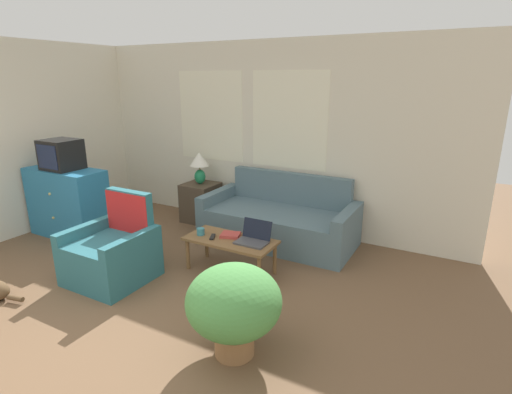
{
  "coord_description": "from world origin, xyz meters",
  "views": [
    {
      "loc": [
        2.79,
        -1.43,
        2.1
      ],
      "look_at": [
        0.62,
        2.53,
        0.75
      ],
      "focal_mm": 28.0,
      "sensor_mm": 36.0,
      "label": 1
    }
  ],
  "objects_px": {
    "television": "(61,155)",
    "table_lamp": "(199,164)",
    "armchair": "(114,254)",
    "cup_navy": "(201,232)",
    "laptop": "(253,238)",
    "coffee_table": "(230,243)",
    "potted_plant": "(234,304)",
    "tv_remote": "(213,237)",
    "couch": "(280,221)",
    "book_red": "(230,235)"
  },
  "relations": [
    {
      "from": "table_lamp",
      "to": "laptop",
      "type": "relative_size",
      "value": 1.38
    },
    {
      "from": "potted_plant",
      "to": "cup_navy",
      "type": "bearing_deg",
      "value": 135.36
    },
    {
      "from": "book_red",
      "to": "cup_navy",
      "type": "bearing_deg",
      "value": -159.12
    },
    {
      "from": "television",
      "to": "potted_plant",
      "type": "bearing_deg",
      "value": -17.47
    },
    {
      "from": "television",
      "to": "cup_navy",
      "type": "xyz_separation_m",
      "value": [
        2.16,
        0.09,
        -0.71
      ]
    },
    {
      "from": "coffee_table",
      "to": "tv_remote",
      "type": "relative_size",
      "value": 6.6
    },
    {
      "from": "couch",
      "to": "armchair",
      "type": "relative_size",
      "value": 2.17
    },
    {
      "from": "laptop",
      "to": "tv_remote",
      "type": "xyz_separation_m",
      "value": [
        -0.46,
        -0.11,
        -0.04
      ]
    },
    {
      "from": "armchair",
      "to": "tv_remote",
      "type": "relative_size",
      "value": 5.96
    },
    {
      "from": "table_lamp",
      "to": "tv_remote",
      "type": "height_order",
      "value": "table_lamp"
    },
    {
      "from": "laptop",
      "to": "potted_plant",
      "type": "relative_size",
      "value": 0.46
    },
    {
      "from": "couch",
      "to": "coffee_table",
      "type": "distance_m",
      "value": 1.09
    },
    {
      "from": "coffee_table",
      "to": "potted_plant",
      "type": "bearing_deg",
      "value": -56.62
    },
    {
      "from": "couch",
      "to": "cup_navy",
      "type": "xyz_separation_m",
      "value": [
        -0.46,
        -1.14,
        0.16
      ]
    },
    {
      "from": "coffee_table",
      "to": "tv_remote",
      "type": "xyz_separation_m",
      "value": [
        -0.2,
        -0.06,
        0.06
      ]
    },
    {
      "from": "potted_plant",
      "to": "television",
      "type": "bearing_deg",
      "value": 162.53
    },
    {
      "from": "laptop",
      "to": "coffee_table",
      "type": "bearing_deg",
      "value": -168.88
    },
    {
      "from": "armchair",
      "to": "cup_navy",
      "type": "height_order",
      "value": "armchair"
    },
    {
      "from": "armchair",
      "to": "table_lamp",
      "type": "bearing_deg",
      "value": 98.01
    },
    {
      "from": "book_red",
      "to": "tv_remote",
      "type": "xyz_separation_m",
      "value": [
        -0.16,
        -0.13,
        -0.01
      ]
    },
    {
      "from": "laptop",
      "to": "table_lamp",
      "type": "bearing_deg",
      "value": 143.37
    },
    {
      "from": "television",
      "to": "laptop",
      "type": "distance_m",
      "value": 2.88
    },
    {
      "from": "television",
      "to": "coffee_table",
      "type": "xyz_separation_m",
      "value": [
        2.52,
        0.14,
        -0.79
      ]
    },
    {
      "from": "cup_navy",
      "to": "armchair",
      "type": "bearing_deg",
      "value": -134.06
    },
    {
      "from": "couch",
      "to": "book_red",
      "type": "height_order",
      "value": "couch"
    },
    {
      "from": "armchair",
      "to": "cup_navy",
      "type": "xyz_separation_m",
      "value": [
        0.66,
        0.68,
        0.15
      ]
    },
    {
      "from": "couch",
      "to": "book_red",
      "type": "xyz_separation_m",
      "value": [
        -0.13,
        -1.01,
        0.14
      ]
    },
    {
      "from": "television",
      "to": "tv_remote",
      "type": "distance_m",
      "value": 2.44
    },
    {
      "from": "book_red",
      "to": "couch",
      "type": "bearing_deg",
      "value": 82.43
    },
    {
      "from": "laptop",
      "to": "cup_navy",
      "type": "bearing_deg",
      "value": -170.25
    },
    {
      "from": "television",
      "to": "table_lamp",
      "type": "relative_size",
      "value": 0.97
    },
    {
      "from": "laptop",
      "to": "cup_navy",
      "type": "relative_size",
      "value": 3.84
    },
    {
      "from": "tv_remote",
      "to": "couch",
      "type": "bearing_deg",
      "value": 75.71
    },
    {
      "from": "couch",
      "to": "cup_navy",
      "type": "bearing_deg",
      "value": -111.87
    },
    {
      "from": "potted_plant",
      "to": "couch",
      "type": "bearing_deg",
      "value": 106.82
    },
    {
      "from": "cup_navy",
      "to": "potted_plant",
      "type": "bearing_deg",
      "value": -44.64
    },
    {
      "from": "television",
      "to": "couch",
      "type": "bearing_deg",
      "value": 25.1
    },
    {
      "from": "television",
      "to": "coffee_table",
      "type": "relative_size",
      "value": 0.45
    },
    {
      "from": "armchair",
      "to": "coffee_table",
      "type": "xyz_separation_m",
      "value": [
        1.02,
        0.73,
        0.06
      ]
    },
    {
      "from": "armchair",
      "to": "table_lamp",
      "type": "distance_m",
      "value": 2.05
    },
    {
      "from": "table_lamp",
      "to": "potted_plant",
      "type": "distance_m",
      "value": 3.19
    },
    {
      "from": "coffee_table",
      "to": "potted_plant",
      "type": "distance_m",
      "value": 1.42
    },
    {
      "from": "armchair",
      "to": "book_red",
      "type": "bearing_deg",
      "value": 39.32
    },
    {
      "from": "potted_plant",
      "to": "armchair",
      "type": "bearing_deg",
      "value": 166.01
    },
    {
      "from": "book_red",
      "to": "potted_plant",
      "type": "xyz_separation_m",
      "value": [
        0.82,
        -1.25,
        0.04
      ]
    },
    {
      "from": "table_lamp",
      "to": "book_red",
      "type": "xyz_separation_m",
      "value": [
        1.25,
        -1.14,
        -0.48
      ]
    },
    {
      "from": "table_lamp",
      "to": "coffee_table",
      "type": "relative_size",
      "value": 0.46
    },
    {
      "from": "television",
      "to": "table_lamp",
      "type": "xyz_separation_m",
      "value": [
        1.23,
        1.35,
        -0.25
      ]
    },
    {
      "from": "television",
      "to": "table_lamp",
      "type": "bearing_deg",
      "value": 47.77
    },
    {
      "from": "cup_navy",
      "to": "tv_remote",
      "type": "xyz_separation_m",
      "value": [
        0.17,
        -0.01,
        -0.03
      ]
    }
  ]
}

